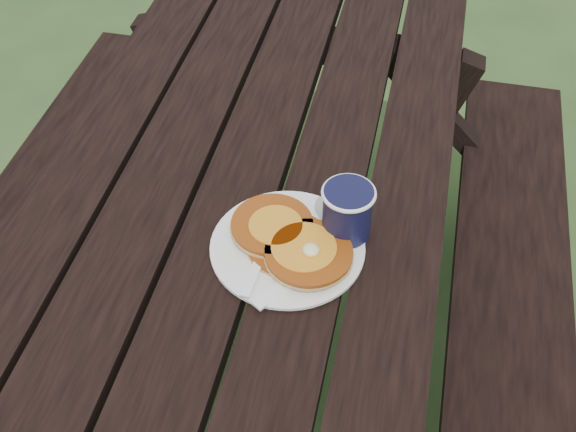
% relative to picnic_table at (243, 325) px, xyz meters
% --- Properties ---
extents(ground, '(60.00, 60.00, 0.00)m').
position_rel_picnic_table_xyz_m(ground, '(0.00, 0.00, -0.37)').
color(ground, '#253D1A').
rests_on(ground, ground).
extents(picnic_table, '(1.36, 1.80, 0.75)m').
position_rel_picnic_table_xyz_m(picnic_table, '(0.00, 0.00, 0.00)').
color(picnic_table, black).
rests_on(picnic_table, ground).
extents(plate, '(0.32, 0.32, 0.01)m').
position_rel_picnic_table_xyz_m(plate, '(0.12, -0.09, 0.39)').
color(plate, white).
rests_on(plate, picnic_table).
extents(pancake_stack, '(0.21, 0.19, 0.04)m').
position_rel_picnic_table_xyz_m(pancake_stack, '(0.13, -0.09, 0.41)').
color(pancake_stack, '#954410').
rests_on(pancake_stack, plate).
extents(knife, '(0.11, 0.16, 0.00)m').
position_rel_picnic_table_xyz_m(knife, '(0.15, -0.15, 0.39)').
color(knife, white).
rests_on(knife, plate).
extents(fork, '(0.04, 0.16, 0.01)m').
position_rel_picnic_table_xyz_m(fork, '(0.08, -0.16, 0.40)').
color(fork, white).
rests_on(fork, plate).
extents(coffee_cup, '(0.09, 0.09, 0.11)m').
position_rel_picnic_table_xyz_m(coffee_cup, '(0.21, -0.04, 0.44)').
color(coffee_cup, black).
rests_on(coffee_cup, picnic_table).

